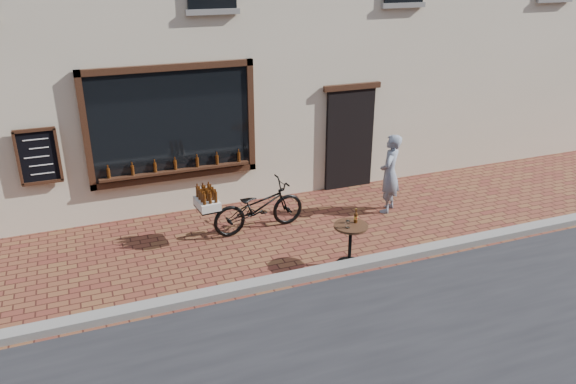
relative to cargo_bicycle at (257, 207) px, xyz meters
name	(u,v)px	position (x,y,z in m)	size (l,w,h in m)	color
ground	(339,278)	(0.68, -2.12, -0.48)	(90.00, 90.00, 0.00)	#5C271E
kerb	(334,269)	(0.68, -1.92, -0.42)	(90.00, 0.25, 0.12)	slate
cargo_bicycle	(257,207)	(0.00, 0.00, 0.00)	(2.11, 0.78, 1.01)	black
bistro_table	(351,236)	(1.04, -1.77, 0.04)	(0.57, 0.57, 0.97)	black
pedestrian	(390,174)	(2.74, -0.12, 0.32)	(0.58, 0.38, 1.60)	slate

